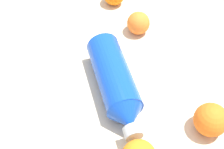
% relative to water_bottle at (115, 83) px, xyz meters
% --- Properties ---
extents(ground_plane, '(2.40, 2.40, 0.00)m').
position_rel_water_bottle_xyz_m(ground_plane, '(-0.01, -0.00, -0.04)').
color(ground_plane, beige).
extents(water_bottle, '(0.22, 0.24, 0.08)m').
position_rel_water_bottle_xyz_m(water_bottle, '(0.00, 0.00, 0.00)').
color(water_bottle, blue).
rests_on(water_bottle, ground_plane).
extents(orange_0, '(0.07, 0.07, 0.07)m').
position_rel_water_bottle_xyz_m(orange_0, '(0.22, 0.00, -0.00)').
color(orange_0, orange).
rests_on(orange_0, ground_plane).
extents(orange_3, '(0.06, 0.06, 0.06)m').
position_rel_water_bottle_xyz_m(orange_3, '(-0.04, 0.22, -0.01)').
color(orange_3, orange).
rests_on(orange_3, ground_plane).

